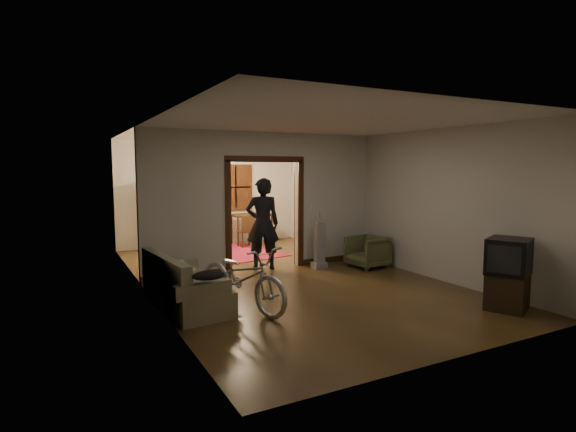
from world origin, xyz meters
TOP-DOWN VIEW (x-y plane):
  - floor at (0.00, 0.00)m, footprint 5.00×8.50m
  - ceiling at (0.00, 0.00)m, footprint 5.00×8.50m
  - wall_back at (0.00, 4.25)m, footprint 5.00×0.02m
  - wall_left at (-2.50, 0.00)m, footprint 0.02×8.50m
  - wall_right at (2.50, 0.00)m, footprint 0.02×8.50m
  - partition_wall at (0.00, 0.75)m, footprint 5.00×0.14m
  - door_casing at (0.00, 0.75)m, footprint 1.74×0.20m
  - far_window at (0.70, 4.21)m, footprint 0.98×0.06m
  - chandelier at (0.00, 2.50)m, footprint 0.24×0.24m
  - light_switch at (1.05, 0.68)m, footprint 0.08×0.01m
  - sofa at (-2.12, -1.10)m, footprint 0.98×1.84m
  - rolled_paper at (-2.02, -0.80)m, footprint 0.10×0.83m
  - jacket at (-2.07, -2.01)m, footprint 0.43×0.33m
  - bicycle at (-1.42, -1.57)m, footprint 1.19×1.95m
  - armchair at (1.97, -0.14)m, footprint 0.79×0.77m
  - tv_stand at (2.05, -3.36)m, footprint 0.75×0.72m
  - crt_tv at (2.05, -3.36)m, footprint 0.79×0.76m
  - vacuum at (1.05, 0.29)m, footprint 0.30×0.25m
  - person at (-0.04, 0.74)m, footprint 0.79×0.63m
  - oriental_rug at (0.11, 2.69)m, footprint 2.13×2.57m
  - locker at (-1.22, 3.92)m, footprint 0.97×0.62m
  - globe at (-1.22, 3.92)m, footprint 0.30×0.30m
  - desk at (0.97, 3.72)m, footprint 1.20×0.81m
  - desk_chair at (0.63, 3.33)m, footprint 0.43×0.43m

SIDE VIEW (x-z plane):
  - floor at x=0.00m, z-range -0.01..0.01m
  - oriental_rug at x=0.11m, z-range 0.00..0.02m
  - tv_stand at x=2.05m, z-range 0.00..0.53m
  - armchair at x=1.97m, z-range 0.00..0.67m
  - sofa at x=-2.12m, z-range 0.00..0.81m
  - desk at x=0.97m, z-range 0.00..0.82m
  - desk_chair at x=0.63m, z-range 0.00..0.85m
  - vacuum at x=1.05m, z-range 0.00..0.96m
  - bicycle at x=-1.42m, z-range 0.00..0.97m
  - rolled_paper at x=-2.02m, z-range 0.48..0.58m
  - jacket at x=-2.07m, z-range 0.62..0.74m
  - crt_tv at x=2.05m, z-range 0.53..1.06m
  - locker at x=-1.22m, z-range 0.00..1.82m
  - person at x=-0.04m, z-range 0.00..1.88m
  - door_casing at x=0.00m, z-range -0.06..2.26m
  - light_switch at x=1.05m, z-range 1.19..1.31m
  - wall_back at x=0.00m, z-range 0.00..2.80m
  - wall_left at x=-2.50m, z-range 0.00..2.80m
  - wall_right at x=2.50m, z-range 0.00..2.80m
  - partition_wall at x=0.00m, z-range 0.00..2.80m
  - far_window at x=0.70m, z-range 0.91..2.19m
  - globe at x=-1.22m, z-range 1.79..2.09m
  - chandelier at x=0.00m, z-range 2.23..2.47m
  - ceiling at x=0.00m, z-range 2.79..2.80m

